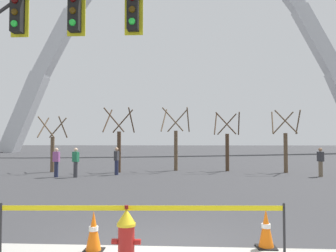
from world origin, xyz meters
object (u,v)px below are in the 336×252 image
Objects in this scene: pedestrian_walking_left at (117,161)px; pedestrian_standing_center at (76,162)px; traffic_signal_gantry at (0,41)px; pedestrian_walking_right at (321,162)px; monument_arch at (184,43)px; pedestrian_near_trees at (56,162)px; traffic_cone_mid_sidewalk at (94,232)px; fire_hydrant at (126,239)px; traffic_cone_by_hydrant at (266,229)px.

pedestrian_walking_left is 2.39m from pedestrian_standing_center.
traffic_signal_gantry is 4.92× the size of pedestrian_standing_center.
pedestrian_walking_right is (13.40, 1.08, 0.00)m from pedestrian_standing_center.
monument_arch is 40.16m from pedestrian_near_trees.
traffic_cone_mid_sidewalk is 15.89m from pedestrian_walking_right.
fire_hydrant is 1.07m from traffic_cone_mid_sidewalk.
fire_hydrant is 0.62× the size of pedestrian_near_trees.
fire_hydrant is at bearing -45.99° from traffic_cone_mid_sidewalk.
traffic_cone_by_hydrant is at bearing -53.50° from pedestrian_near_trees.
traffic_signal_gantry reaches higher than fire_hydrant.
fire_hydrant is 14.48m from pedestrian_walking_left.
traffic_cone_by_hydrant is 0.09× the size of traffic_signal_gantry.
pedestrian_walking_left is 1.00× the size of pedestrian_near_trees.
monument_arch is at bearing 79.55° from pedestrian_near_trees.
pedestrian_walking_right is at bearing 55.26° from traffic_cone_mid_sidewalk.
traffic_signal_gantry is at bearing -94.91° from monument_arch.
pedestrian_walking_right is 14.52m from pedestrian_near_trees.
traffic_cone_mid_sidewalk is 0.46× the size of pedestrian_near_trees.
pedestrian_walking_left and pedestrian_standing_center have the same top height.
pedestrian_near_trees is (-6.17, 12.77, 0.35)m from fire_hydrant.
traffic_signal_gantry reaches higher than traffic_cone_by_hydrant.
pedestrian_walking_right is (8.31, 13.82, 0.35)m from fire_hydrant.
monument_arch is at bearing 81.23° from pedestrian_standing_center.
fire_hydrant is 1.36× the size of traffic_cone_mid_sidewalk.
pedestrian_walking_left is at bearing 35.39° from pedestrian_standing_center.
traffic_cone_by_hydrant is 0.01× the size of monument_arch.
monument_arch reaches higher than fire_hydrant.
traffic_signal_gantry is (-3.52, 2.42, 3.94)m from fire_hydrant.
traffic_cone_by_hydrant is 14.14m from pedestrian_walking_left.
traffic_signal_gantry is 4.92× the size of pedestrian_near_trees.
traffic_cone_mid_sidewalk is 13.18m from pedestrian_near_trees.
traffic_cone_mid_sidewalk is at bearing -70.06° from pedestrian_standing_center.
pedestrian_near_trees is at bearing 114.33° from traffic_cone_mid_sidewalk.
monument_arch is at bearing 88.58° from traffic_cone_mid_sidewalk.
pedestrian_standing_center is at bearing 111.75° from fire_hydrant.
pedestrian_walking_left is 3.32m from pedestrian_near_trees.
monument_arch reaches higher than traffic_cone_by_hydrant.
pedestrian_standing_center is at bearing 98.59° from traffic_signal_gantry.
traffic_signal_gantry reaches higher than pedestrian_standing_center.
pedestrian_walking_left is at bearing -95.93° from monument_arch.
pedestrian_walking_right reaches higher than traffic_cone_by_hydrant.
pedestrian_near_trees is (-6.61, -35.85, -16.85)m from monument_arch.
pedestrian_walking_right is (5.87, 12.68, 0.46)m from traffic_cone_by_hydrant.
fire_hydrant is at bearing -68.25° from pedestrian_standing_center.
pedestrian_standing_center is (-1.56, 10.33, -3.59)m from traffic_signal_gantry.
pedestrian_walking_right reaches higher than fire_hydrant.
traffic_cone_mid_sidewalk is 0.01× the size of monument_arch.
fire_hydrant is 16.13m from pedestrian_walking_right.
traffic_cone_mid_sidewalk is 13.58m from pedestrian_walking_left.
pedestrian_standing_center is at bearing 122.96° from traffic_cone_by_hydrant.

